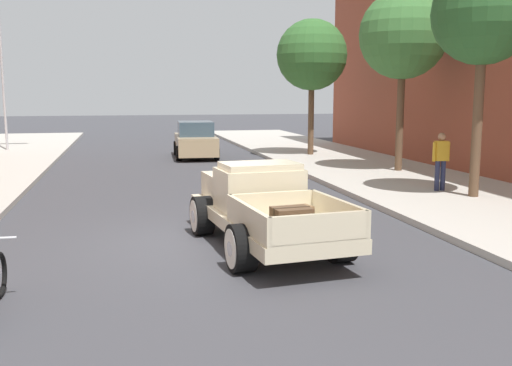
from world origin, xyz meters
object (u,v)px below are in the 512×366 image
Objects in this scene: flagpole at (5,33)px; street_tree_third at (312,55)px; hotrod_truck_cream at (261,206)px; pedestrian_sidewalk_right at (441,158)px; street_tree_second at (403,35)px; car_background_tan at (195,141)px; street_tree_nearest at (484,15)px.

flagpole is 1.52× the size of street_tree_third.
pedestrian_sidewalk_right is at bearing 33.45° from hotrod_truck_cream.
hotrod_truck_cream is at bearing -130.02° from street_tree_second.
street_tree_second reaches higher than car_background_tan.
hotrod_truck_cream is 0.83× the size of street_tree_nearest.
street_tree_second is (0.88, 4.34, 3.81)m from pedestrian_sidewalk_right.
hotrod_truck_cream is at bearing -111.65° from street_tree_third.
street_tree_third is (-0.85, 11.46, -0.31)m from street_tree_nearest.
pedestrian_sidewalk_right is at bearing -64.28° from car_background_tan.
pedestrian_sidewalk_right is 10.98m from street_tree_third.
street_tree_nearest is (14.56, -16.83, -0.87)m from flagpole.
pedestrian_sidewalk_right is 0.27× the size of street_tree_nearest.
street_tree_third is (13.70, -5.38, -1.18)m from flagpole.
car_background_tan is 12.87m from pedestrian_sidewalk_right.
street_tree_nearest is at bearing -95.12° from street_tree_second.
street_tree_second is at bearing -77.54° from street_tree_third.
street_tree_second is at bearing 84.88° from street_tree_nearest.
flagpole is 1.45× the size of street_tree_second.
car_background_tan is 0.72× the size of street_tree_nearest.
street_tree_third is at bearing 102.46° from street_tree_second.
street_tree_second is 6.21m from street_tree_third.
flagpole is (-14.16, 15.77, 4.68)m from pedestrian_sidewalk_right.
street_tree_second is at bearing -48.29° from car_background_tan.
hotrod_truck_cream is 16.07m from street_tree_third.
street_tree_nearest is at bearing -49.14° from flagpole.
pedestrian_sidewalk_right is at bearing -87.46° from street_tree_third.
street_tree_nearest reaches higher than car_background_tan.
street_tree_third reaches higher than hotrod_truck_cream.
street_tree_nearest is (0.39, -1.06, 3.81)m from pedestrian_sidewalk_right.
flagpole reaches higher than street_tree_second.
pedestrian_sidewalk_right is 0.18× the size of flagpole.
flagpole is 14.77m from street_tree_third.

